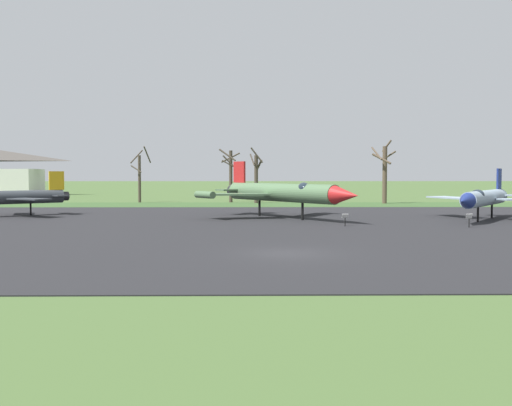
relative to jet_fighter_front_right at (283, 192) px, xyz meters
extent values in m
plane|color=#425B2D|center=(-1.26, -23.84, -2.42)|extent=(600.00, 600.00, 0.00)
cube|color=black|center=(-1.26, -8.14, -2.39)|extent=(106.47, 52.34, 0.05)
cube|color=#345328|center=(-1.26, 24.03, -2.39)|extent=(166.47, 12.00, 0.06)
cylinder|color=#4C6B47|center=(-0.29, 0.41, -0.03)|extent=(9.68, 12.76, 1.67)
cone|color=#B21E1E|center=(4.64, -6.58, -0.03)|extent=(2.79, 3.06, 1.53)
cylinder|color=black|center=(-4.64, 6.58, -0.03)|extent=(1.48, 1.42, 1.17)
ellipsoid|color=#19232D|center=(1.63, -2.31, 0.43)|extent=(1.08, 2.04, 1.02)
cube|color=#4C6B47|center=(-4.24, -0.55, -0.15)|extent=(6.22, 3.35, 0.16)
cube|color=#4C6B47|center=(1.94, 3.80, -0.15)|extent=(4.95, 6.22, 0.16)
cylinder|color=#4C6B47|center=(-7.03, -1.72, -0.15)|extent=(2.04, 2.54, 0.62)
cylinder|color=#4C6B47|center=(3.98, 6.04, -0.15)|extent=(2.04, 2.54, 0.62)
cube|color=#B21E1E|center=(-4.08, 5.78, 1.86)|extent=(1.22, 1.62, 2.12)
cube|color=#4C6B47|center=(-5.15, 4.86, 0.10)|extent=(2.65, 2.51, 0.16)
cube|color=#4C6B47|center=(-2.85, 6.48, 0.10)|extent=(2.65, 2.51, 0.16)
cylinder|color=black|center=(1.54, -2.19, -1.64)|extent=(0.22, 0.22, 1.55)
cylinder|color=black|center=(-2.12, 3.01, -1.64)|extent=(0.22, 0.22, 1.55)
cylinder|color=black|center=(4.27, -8.32, -2.07)|extent=(0.08, 0.08, 0.69)
cube|color=white|center=(4.27, -8.32, -1.56)|extent=(0.48, 0.28, 0.32)
cylinder|color=#33383D|center=(-26.36, 2.67, -0.56)|extent=(9.56, 7.99, 1.29)
cylinder|color=black|center=(-21.78, 6.32, -0.56)|extent=(1.12, 1.15, 0.90)
cube|color=#33383D|center=(-26.86, 5.62, -0.66)|extent=(3.03, 4.34, 0.12)
cube|color=#33383D|center=(-23.60, 1.53, -0.66)|extent=(4.35, 3.66, 0.12)
cube|color=yellow|center=(-22.40, 5.83, 1.01)|extent=(1.28, 1.07, 1.86)
cube|color=#33383D|center=(-23.14, 6.64, -0.47)|extent=(1.99, 2.07, 0.12)
cube|color=#33383D|center=(-21.77, 4.92, -0.47)|extent=(1.99, 2.07, 0.12)
cylinder|color=black|center=(-24.44, 4.20, -1.81)|extent=(0.17, 0.17, 1.21)
cylinder|color=#8EA3B2|center=(17.69, -2.03, -0.45)|extent=(7.87, 10.59, 1.37)
cone|color=navy|center=(13.74, -7.78, -0.45)|extent=(2.20, 2.39, 1.26)
cylinder|color=black|center=(21.22, 3.10, -0.45)|extent=(1.22, 1.17, 0.96)
ellipsoid|color=#19232D|center=(16.07, -4.38, -0.07)|extent=(0.95, 1.79, 0.89)
cube|color=#8EA3B2|center=(15.92, 1.29, -0.55)|extent=(3.65, 5.71, 0.13)
cube|color=navy|center=(20.76, 2.44, 1.22)|extent=(0.99, 1.34, 1.95)
cube|color=#8EA3B2|center=(19.79, 2.97, -0.34)|extent=(2.09, 2.00, 0.13)
cube|color=#8EA3B2|center=(21.61, 1.72, -0.34)|extent=(2.09, 2.00, 0.13)
cylinder|color=black|center=(16.21, -4.19, -1.77)|extent=(0.18, 0.18, 1.28)
cylinder|color=black|center=(19.17, 0.13, -1.77)|extent=(0.18, 0.18, 1.28)
cylinder|color=black|center=(13.49, -9.46, -2.05)|extent=(0.08, 0.08, 0.72)
cube|color=white|center=(13.49, -9.46, -1.51)|extent=(0.49, 0.37, 0.37)
cylinder|color=#42382D|center=(-18.65, 31.08, 0.95)|extent=(0.41, 0.41, 6.73)
cylinder|color=#42382D|center=(-17.48, 30.83, 4.40)|extent=(0.71, 2.51, 2.35)
cylinder|color=#42382D|center=(-18.98, 30.31, 2.38)|extent=(1.68, 0.85, 1.09)
cylinder|color=#42382D|center=(-19.19, 31.83, 4.14)|extent=(1.71, 1.29, 1.99)
cylinder|color=#42382D|center=(-5.66, 31.64, 1.30)|extent=(0.49, 0.49, 7.44)
cylinder|color=#42382D|center=(-6.10, 30.50, 4.35)|extent=(2.49, 1.15, 1.81)
cylinder|color=#42382D|center=(-5.67, 30.45, 2.96)|extent=(2.47, 0.21, 1.41)
cylinder|color=#42382D|center=(-5.72, 32.98, 4.04)|extent=(2.78, 0.33, 1.54)
cylinder|color=#42382D|center=(-5.54, 30.46, 3.06)|extent=(2.52, 0.45, 2.53)
cylinder|color=#42382D|center=(-2.06, 28.46, 0.92)|extent=(0.52, 0.52, 6.67)
cylinder|color=#42382D|center=(-1.98, 27.67, 4.23)|extent=(1.77, 0.38, 2.17)
cylinder|color=#42382D|center=(-2.59, 28.20, 3.62)|extent=(0.77, 1.29, 1.67)
cylinder|color=#42382D|center=(-1.68, 28.83, 2.79)|extent=(1.10, 1.11, 1.72)
cylinder|color=brown|center=(15.46, 26.90, 1.51)|extent=(0.62, 0.62, 7.84)
cylinder|color=brown|center=(16.21, 27.57, 4.20)|extent=(1.57, 1.74, 1.24)
cylinder|color=brown|center=(14.76, 25.83, 3.70)|extent=(2.42, 1.73, 1.57)
cylinder|color=brown|center=(15.82, 27.40, 5.49)|extent=(1.30, 1.04, 1.67)
cylinder|color=brown|center=(14.24, 26.51, 4.43)|extent=(1.03, 2.62, 1.90)
camera|label=1|loc=(-3.30, -54.19, 1.70)|focal=41.89mm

